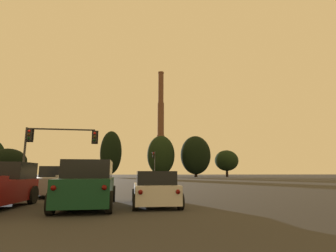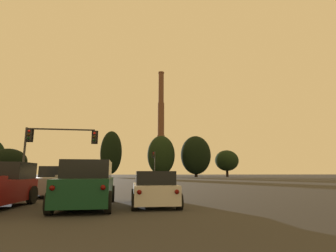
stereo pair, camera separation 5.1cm
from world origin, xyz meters
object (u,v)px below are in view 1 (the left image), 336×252
at_px(pickup_truck_left_lane_front, 51,182).
at_px(traffic_light_far_right, 154,161).
at_px(suv_center_lane_second, 88,184).
at_px(traffic_light_overhead_left, 51,142).
at_px(smokestack, 161,133).
at_px(hatchback_right_lane_second, 155,189).

bearing_deg(pickup_truck_left_lane_front, traffic_light_far_right, 71.83).
xyz_separation_m(suv_center_lane_second, traffic_light_far_right, (6.77, 40.63, 2.82)).
xyz_separation_m(suv_center_lane_second, traffic_light_overhead_left, (-5.22, 13.17, 3.24)).
xyz_separation_m(pickup_truck_left_lane_front, traffic_light_far_right, (9.97, 34.15, 2.91)).
height_order(suv_center_lane_second, traffic_light_far_right, traffic_light_far_right).
relative_size(pickup_truck_left_lane_front, smokestack, 0.09).
distance_m(suv_center_lane_second, traffic_light_far_right, 41.29).
distance_m(suv_center_lane_second, traffic_light_overhead_left, 14.53).
bearing_deg(pickup_truck_left_lane_front, smokestack, 78.00).
bearing_deg(hatchback_right_lane_second, traffic_light_overhead_left, 122.41).
xyz_separation_m(pickup_truck_left_lane_front, traffic_light_overhead_left, (-2.02, 6.68, 3.34)).
height_order(traffic_light_overhead_left, smokestack, smokestack).
relative_size(hatchback_right_lane_second, pickup_truck_left_lane_front, 0.74).
bearing_deg(traffic_light_overhead_left, smokestack, 78.49).
relative_size(hatchback_right_lane_second, traffic_light_overhead_left, 0.65).
relative_size(suv_center_lane_second, smokestack, 0.08).
height_order(hatchback_right_lane_second, traffic_light_far_right, traffic_light_far_right).
bearing_deg(hatchback_right_lane_second, smokestack, 83.58).
bearing_deg(hatchback_right_lane_second, suv_center_lane_second, -174.85).
height_order(hatchback_right_lane_second, suv_center_lane_second, suv_center_lane_second).
relative_size(hatchback_right_lane_second, suv_center_lane_second, 0.83).
xyz_separation_m(hatchback_right_lane_second, pickup_truck_left_lane_front, (-5.95, 6.28, 0.14)).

